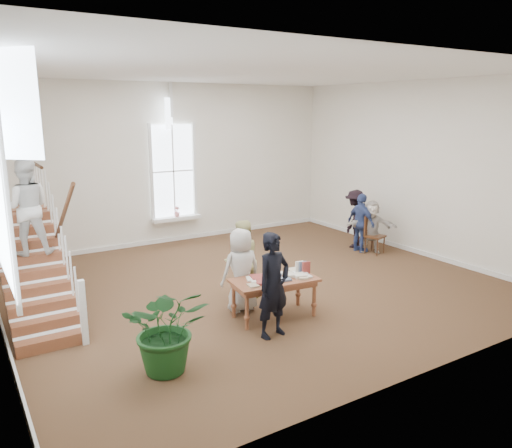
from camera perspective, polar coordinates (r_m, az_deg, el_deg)
ground at (r=11.03m, az=-0.08°, el=-6.95°), size 10.00×10.00×0.00m
room_shell at (r=14.69m, az=-9.12°, el=-0.44°), size 10.49×10.00×10.00m
staircase at (r=9.87m, az=-24.55°, el=-0.72°), size 1.10×4.10×2.92m
library_table at (r=9.20m, az=2.16°, el=-6.72°), size 1.65×0.95×0.80m
police_officer at (r=8.36m, az=2.02°, el=-7.00°), size 0.72×0.54×1.80m
elderly_woman at (r=9.45m, az=-1.71°, el=-5.28°), size 0.80×0.54×1.60m
person_yellow at (r=10.00m, az=-1.66°, el=-4.15°), size 0.88×0.74×1.63m
woman_cluster_a at (r=13.65m, az=11.92°, el=0.12°), size 0.40×0.93×1.59m
woman_cluster_b at (r=14.10m, az=11.23°, el=0.61°), size 1.20×1.05×1.61m
woman_cluster_c at (r=13.67m, az=13.06°, el=-0.29°), size 1.25×1.20×1.41m
floor_plant at (r=7.46m, az=-10.04°, el=-11.63°), size 1.54×1.46×1.35m
side_chair at (r=13.64m, az=13.15°, el=-0.91°), size 0.55×0.55×1.02m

